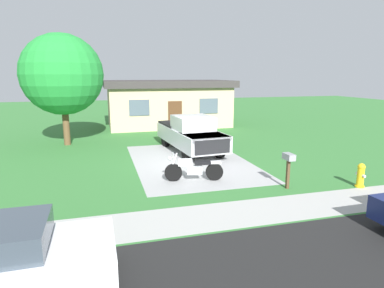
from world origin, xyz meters
name	(u,v)px	position (x,y,z in m)	size (l,w,h in m)	color
ground_plane	(190,162)	(0.00, 0.00, 0.00)	(80.00, 80.00, 0.00)	#347234
driveway_pad	(190,161)	(0.00, 0.00, 0.00)	(5.13, 8.09, 0.01)	#9E9E9E
sidewalk_strip	(245,212)	(0.00, -6.00, 0.00)	(36.00, 1.80, 0.01)	#A6A6A2
motorcycle	(194,169)	(-0.63, -2.75, 0.47)	(2.19, 0.81, 1.09)	black
pickup_truck	(190,133)	(0.54, 2.09, 0.95)	(2.52, 5.78, 1.90)	black
fire_hydrant	(361,175)	(4.88, -5.03, 0.43)	(0.32, 0.40, 0.87)	yellow
mailbox	(289,162)	(2.30, -4.47, 0.98)	(0.26, 0.48, 1.26)	#4C3823
shade_tree	(62,75)	(-5.79, 5.51, 3.93)	(4.43, 4.43, 6.15)	brown
neighbor_house	(168,103)	(1.25, 11.25, 1.79)	(9.60, 5.60, 3.50)	tan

